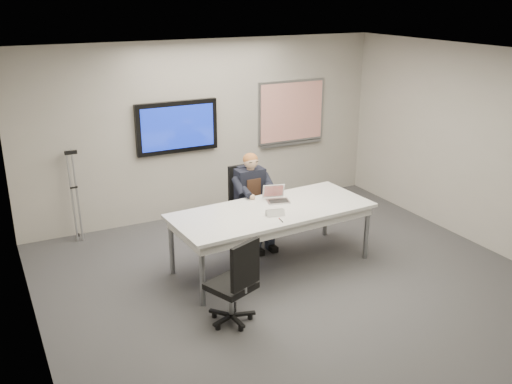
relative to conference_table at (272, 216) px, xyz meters
name	(u,v)px	position (x,y,z in m)	size (l,w,h in m)	color
floor	(302,290)	(0.01, -0.76, -0.72)	(6.00, 6.00, 0.02)	#363638
ceiling	(309,58)	(0.01, -0.76, 2.08)	(6.00, 6.00, 0.02)	silver
wall_back	(206,129)	(0.01, 2.24, 0.68)	(6.00, 0.02, 2.80)	#A29D92
wall_left	(28,229)	(-2.99, -0.76, 0.68)	(0.02, 6.00, 2.80)	#A29D92
wall_right	(491,151)	(3.01, -0.76, 0.68)	(0.02, 6.00, 2.80)	#A29D92
conference_table	(272,216)	(0.00, 0.00, 0.00)	(2.70, 1.26, 0.81)	silver
tv_display	(177,127)	(-0.49, 2.19, 0.78)	(1.30, 0.09, 0.80)	black
whiteboard	(291,113)	(1.56, 2.21, 0.81)	(1.25, 0.08, 1.10)	gray
office_chair_far	(248,216)	(0.12, 0.98, -0.38)	(0.53, 0.53, 1.09)	black
office_chair_near	(234,297)	(-1.03, -1.04, -0.40)	(0.63, 0.63, 1.02)	black
seated_person	(255,209)	(0.12, 0.72, -0.18)	(0.41, 0.71, 1.33)	#1E2332
crutch	(74,194)	(-2.14, 2.07, -0.01)	(0.19, 0.28, 1.42)	#A6A8AE
laptop	(276,197)	(0.20, 0.26, 0.15)	(0.34, 0.35, 0.21)	#AEAEB0
name_tent	(275,212)	(-0.08, -0.22, 0.14)	(0.23, 0.06, 0.09)	silver
pen	(281,220)	(-0.09, -0.39, 0.10)	(0.01, 0.01, 0.14)	black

